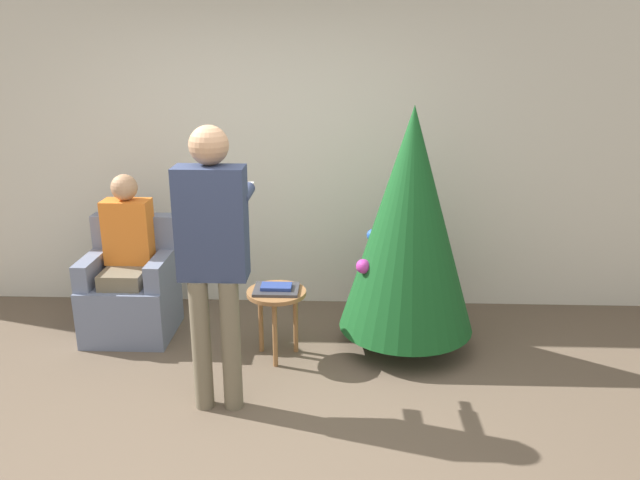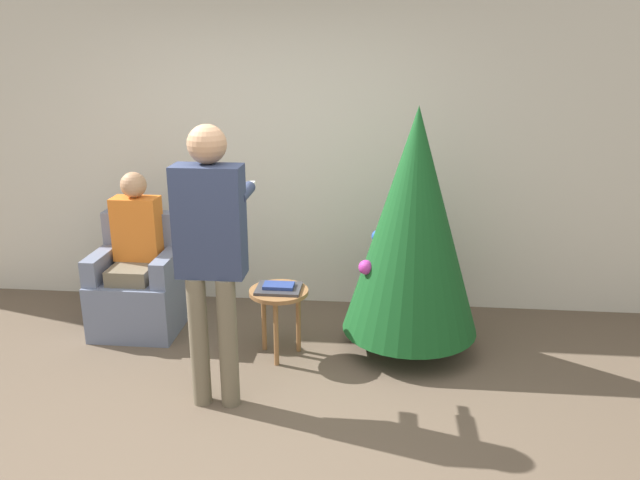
# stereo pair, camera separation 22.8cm
# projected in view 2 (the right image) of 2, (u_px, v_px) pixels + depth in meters

# --- Properties ---
(ground_plane) EXTENTS (14.00, 14.00, 0.00)m
(ground_plane) POSITION_uv_depth(u_px,v_px,m) (223.00, 451.00, 3.55)
(ground_plane) COLOR brown
(wall_back) EXTENTS (8.00, 0.06, 2.70)m
(wall_back) POSITION_uv_depth(u_px,v_px,m) (280.00, 150.00, 5.25)
(wall_back) COLOR beige
(wall_back) RESTS_ON ground_plane
(christmas_tree) EXTENTS (0.99, 0.99, 1.82)m
(christmas_tree) POSITION_uv_depth(u_px,v_px,m) (414.00, 223.00, 4.43)
(christmas_tree) COLOR brown
(christmas_tree) RESTS_ON ground_plane
(armchair) EXTENTS (0.66, 0.62, 0.92)m
(armchair) POSITION_uv_depth(u_px,v_px,m) (140.00, 288.00, 5.00)
(armchair) COLOR slate
(armchair) RESTS_ON ground_plane
(person_seated) EXTENTS (0.36, 0.46, 1.27)m
(person_seated) POSITION_uv_depth(u_px,v_px,m) (135.00, 246.00, 4.87)
(person_seated) COLOR #6B604C
(person_seated) RESTS_ON ground_plane
(person_standing) EXTENTS (0.43, 0.57, 1.77)m
(person_standing) POSITION_uv_depth(u_px,v_px,m) (211.00, 242.00, 3.75)
(person_standing) COLOR #6B604C
(person_standing) RESTS_ON ground_plane
(side_stool) EXTENTS (0.43, 0.43, 0.52)m
(side_stool) POSITION_uv_depth(u_px,v_px,m) (279.00, 300.00, 4.51)
(side_stool) COLOR olive
(side_stool) RESTS_ON ground_plane
(laptop) EXTENTS (0.32, 0.26, 0.02)m
(laptop) POSITION_uv_depth(u_px,v_px,m) (279.00, 288.00, 4.48)
(laptop) COLOR #38383D
(laptop) RESTS_ON side_stool
(book) EXTENTS (0.22, 0.13, 0.02)m
(book) POSITION_uv_depth(u_px,v_px,m) (279.00, 286.00, 4.47)
(book) COLOR navy
(book) RESTS_ON laptop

